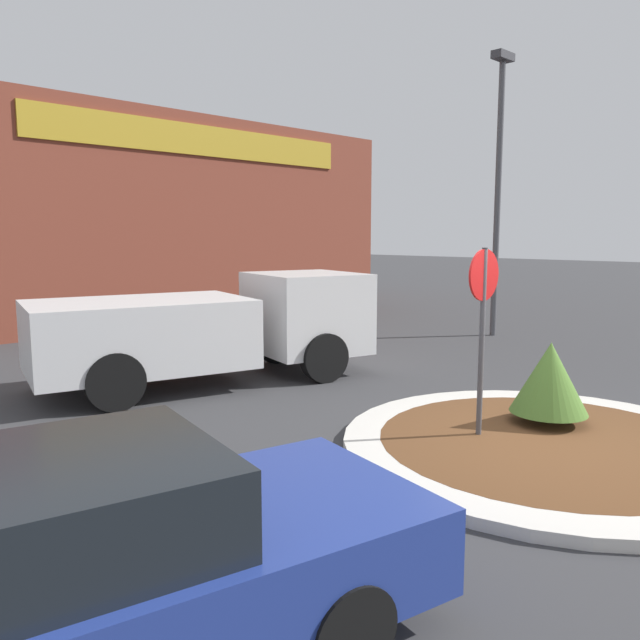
% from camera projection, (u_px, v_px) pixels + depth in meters
% --- Properties ---
extents(ground_plane, '(120.00, 120.00, 0.00)m').
position_uv_depth(ground_plane, '(549.00, 451.00, 7.78)').
color(ground_plane, '#38383A').
extents(traffic_island, '(5.14, 5.14, 0.13)m').
position_uv_depth(traffic_island, '(549.00, 446.00, 7.77)').
color(traffic_island, beige).
rests_on(traffic_island, ground_plane).
extents(stop_sign, '(0.65, 0.07, 2.52)m').
position_uv_depth(stop_sign, '(483.00, 311.00, 7.82)').
color(stop_sign, '#4C4C51').
rests_on(stop_sign, ground_plane).
extents(island_shrub, '(1.03, 1.03, 1.11)m').
position_uv_depth(island_shrub, '(550.00, 378.00, 8.43)').
color(island_shrub, brown).
rests_on(island_shrub, traffic_island).
extents(utility_truck, '(6.35, 3.53, 1.94)m').
position_uv_depth(utility_truck, '(212.00, 326.00, 11.29)').
color(utility_truck, silver).
rests_on(utility_truck, ground_plane).
extents(storefront_building, '(15.37, 6.07, 6.32)m').
position_uv_depth(storefront_building, '(156.00, 221.00, 21.27)').
color(storefront_building, brown).
rests_on(storefront_building, ground_plane).
extents(parked_sedan_blue, '(4.98, 2.67, 1.41)m').
position_uv_depth(parked_sedan_blue, '(53.00, 579.00, 3.60)').
color(parked_sedan_blue, navy).
rests_on(parked_sedan_blue, ground_plane).
extents(light_pole, '(0.70, 0.30, 7.30)m').
position_uv_depth(light_pole, '(498.00, 176.00, 16.26)').
color(light_pole, '#4C4C51').
rests_on(light_pole, ground_plane).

